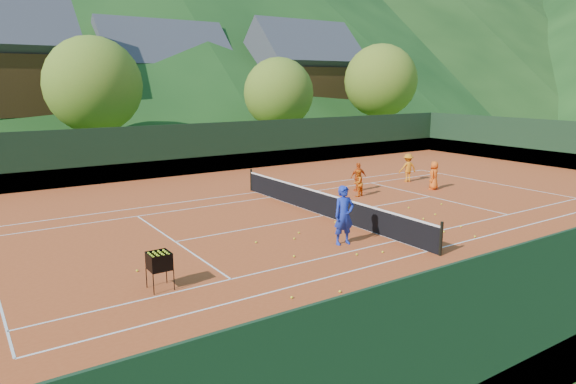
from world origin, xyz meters
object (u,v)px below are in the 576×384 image
student_c (434,175)px  chalet_right (302,84)px  tennis_net (324,204)px  student_b (358,177)px  ball_hopper (159,262)px  chalet_mid (163,86)px  coach (344,215)px  student_d (408,168)px  student_a (358,183)px

student_c → chalet_right: bearing=-136.0°
tennis_net → student_c: bearing=7.9°
student_b → tennis_net: 5.28m
tennis_net → ball_hopper: bearing=-156.0°
ball_hopper → chalet_mid: size_ratio=0.08×
tennis_net → chalet_right: size_ratio=1.01×
coach → student_b: 8.82m
chalet_mid → student_c: bearing=-86.7°
coach → tennis_net: bearing=71.6°
coach → ball_hopper: bearing=-168.1°
student_c → student_d: student_d is taller
student_a → chalet_mid: bearing=-113.7°
student_a → ball_hopper: (-11.83, -5.68, 0.10)m
ball_hopper → chalet_right: size_ratio=0.08×
student_a → tennis_net: 4.10m
student_b → tennis_net: size_ratio=0.12×
student_b → tennis_net: student_b is taller
student_c → ball_hopper: bearing=-6.8°
student_c → chalet_right: size_ratio=0.12×
ball_hopper → chalet_right: 44.19m
coach → student_a: (5.35, 5.39, -0.35)m
student_c → student_a: bearing=-35.2°
student_d → chalet_mid: (-2.33, 30.68, 4.20)m
student_b → chalet_mid: size_ratio=0.11×
student_b → student_d: student_d is taller
student_b → student_a: bearing=59.7°
tennis_net → ball_hopper: tennis_net is taller
student_a → student_b: (0.83, 0.90, 0.07)m
student_c → chalet_right: (12.12, 28.90, 4.52)m
student_c → chalet_right: chalet_right is taller
student_a → student_b: student_b is taller
tennis_net → student_d: bearing=21.7°
chalet_mid → coach: bearing=-101.7°
student_b → student_d: (3.93, 0.41, 0.05)m
coach → chalet_mid: chalet_mid is taller
student_c → tennis_net: student_c is taller
student_a → student_c: 4.40m
student_b → chalet_right: 31.59m
chalet_right → coach: bearing=-123.1°
coach → student_b: (6.17, 6.29, -0.28)m
tennis_net → ball_hopper: 9.04m
chalet_mid → ball_hopper: bearing=-110.7°
student_a → ball_hopper: student_a is taller
student_c → ball_hopper: student_c is taller
student_a → tennis_net: student_a is taller
coach → ball_hopper: size_ratio=2.00×
tennis_net → chalet_right: 36.37m
student_b → chalet_mid: 31.42m
student_c → student_d: 2.27m
coach → student_a: bearing=54.5°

